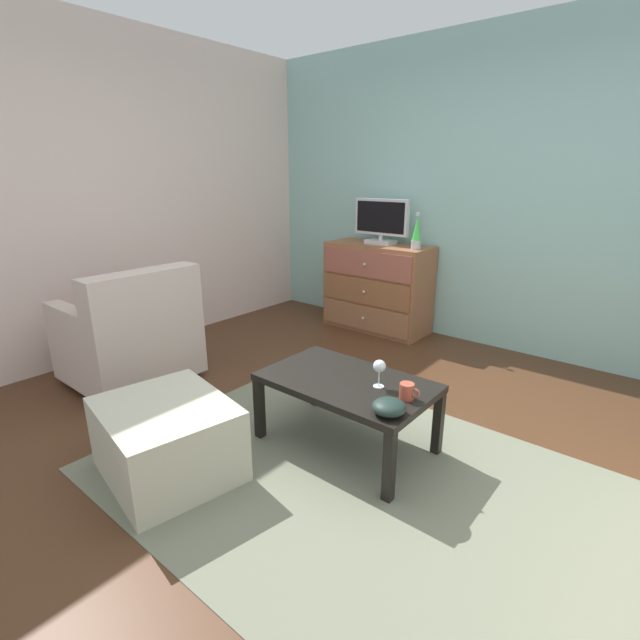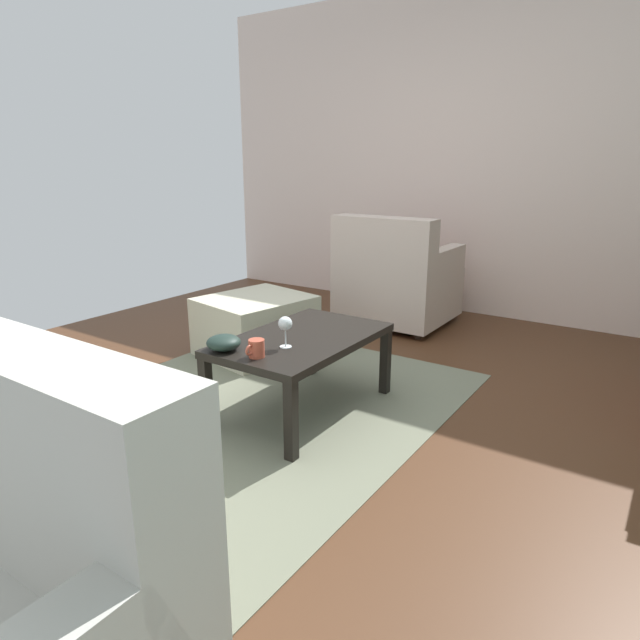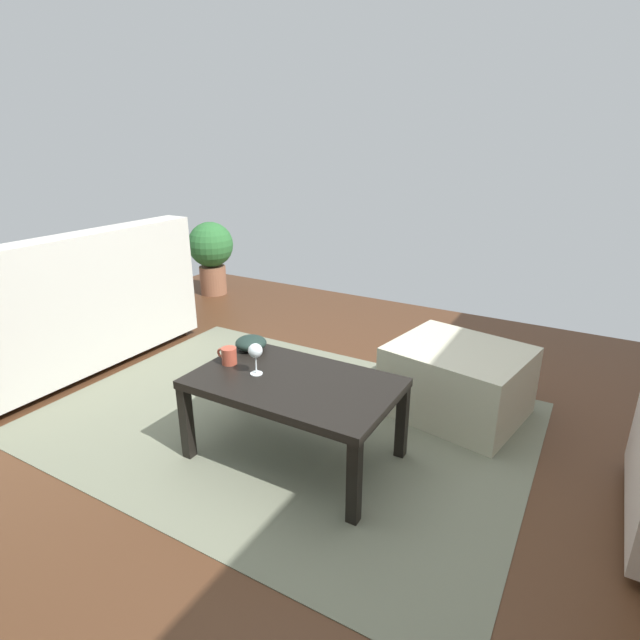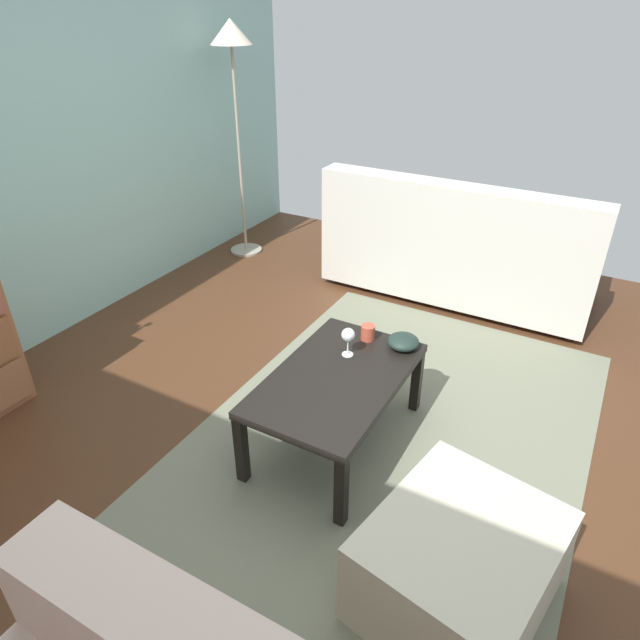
# 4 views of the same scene
# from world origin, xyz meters

# --- Properties ---
(ground_plane) EXTENTS (5.62, 5.05, 0.05)m
(ground_plane) POSITION_xyz_m (0.00, 0.00, -0.03)
(ground_plane) COLOR #4B2C1A
(area_rug) EXTENTS (2.60, 1.90, 0.01)m
(area_rug) POSITION_xyz_m (0.20, -0.20, 0.00)
(area_rug) COLOR slate
(area_rug) RESTS_ON ground_plane
(coffee_table) EXTENTS (0.96, 0.59, 0.42)m
(coffee_table) POSITION_xyz_m (-0.04, 0.05, 0.37)
(coffee_table) COLOR black
(coffee_table) RESTS_ON ground_plane
(wine_glass) EXTENTS (0.07, 0.07, 0.16)m
(wine_glass) POSITION_xyz_m (0.15, 0.08, 0.54)
(wine_glass) COLOR silver
(wine_glass) RESTS_ON coffee_table
(mug) EXTENTS (0.11, 0.08, 0.08)m
(mug) POSITION_xyz_m (0.34, 0.06, 0.47)
(mug) COLOR #B04A35
(mug) RESTS_ON coffee_table
(bowl_decorative) EXTENTS (0.17, 0.17, 0.08)m
(bowl_decorative) POSITION_xyz_m (0.35, -0.14, 0.46)
(bowl_decorative) COLOR #1C2C27
(bowl_decorative) RESTS_ON coffee_table
(couch_large) EXTENTS (0.85, 1.97, 0.93)m
(couch_large) POSITION_xyz_m (1.89, 0.02, 0.35)
(couch_large) COLOR #332319
(couch_large) RESTS_ON ground_plane
(ottoman) EXTENTS (0.80, 0.72, 0.40)m
(ottoman) POSITION_xyz_m (-0.61, -0.77, 0.20)
(ottoman) COLOR beige
(ottoman) RESTS_ON ground_plane
(potted_plant) EXTENTS (0.44, 0.44, 0.72)m
(potted_plant) POSITION_xyz_m (2.16, -1.88, 0.43)
(potted_plant) COLOR brown
(potted_plant) RESTS_ON ground_plane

